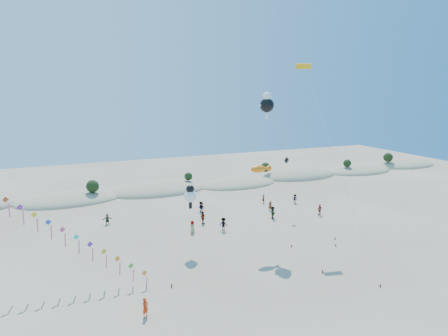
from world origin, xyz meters
TOP-DOWN VIEW (x-y plane):
  - ground at (0.00, 0.00)m, footprint 160.00×160.00m
  - dune_ridge at (1.06, 45.14)m, footprint 145.30×11.49m
  - fish_kite at (5.64, 14.71)m, footprint 4.18×9.37m
  - cartoon_kite_low at (-2.39, 17.03)m, footprint 12.23×5.03m
  - cartoon_kite_high at (7.93, 17.70)m, footprint 8.71×5.94m
  - parafoil_kite at (13.54, 17.95)m, footprint 2.82×17.62m
  - dark_kite at (14.81, 20.63)m, footprint 1.35×13.33m
  - flyer_foreground at (-10.17, 5.19)m, footprint 0.75×0.71m
  - beachgoers at (6.33, 25.55)m, footprint 31.80×10.42m

SIDE VIEW (x-z plane):
  - ground at x=0.00m, z-range 0.00..0.00m
  - dune_ridge at x=1.06m, z-range -2.67..2.90m
  - flyer_foreground at x=-10.17m, z-range 0.00..1.72m
  - beachgoers at x=6.33m, z-range -0.07..1.80m
  - dark_kite at x=14.81m, z-range 1.80..10.84m
  - cartoon_kite_low at x=-2.39m, z-range 2.80..10.77m
  - fish_kite at x=5.64m, z-range 4.59..14.74m
  - cartoon_kite_high at x=7.93m, z-range 7.88..26.51m
  - parafoil_kite at x=13.54m, z-range 10.08..32.31m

